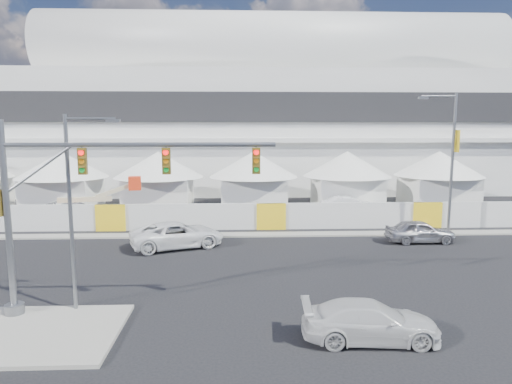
{
  "coord_description": "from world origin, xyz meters",
  "views": [
    {
      "loc": [
        3.48,
        -19.37,
        7.71
      ],
      "look_at": [
        4.67,
        10.0,
        3.51
      ],
      "focal_mm": 32.0,
      "sensor_mm": 36.0,
      "label": 1
    }
  ],
  "objects_px": {
    "sedan_silver": "(420,231)",
    "streetlight_curb": "(450,154)",
    "lot_car_c": "(77,211)",
    "boom_lift": "(78,214)",
    "traffic_mast": "(64,207)",
    "streetlight_median": "(75,200)",
    "lot_car_a": "(349,206)",
    "pickup_near": "(370,321)",
    "pickup_curb": "(177,235)"
  },
  "relations": [
    {
      "from": "sedan_silver",
      "to": "streetlight_curb",
      "type": "bearing_deg",
      "value": -49.8
    },
    {
      "from": "lot_car_c",
      "to": "boom_lift",
      "type": "xyz_separation_m",
      "value": [
        1.18,
        -3.23,
        0.34
      ]
    },
    {
      "from": "sedan_silver",
      "to": "traffic_mast",
      "type": "xyz_separation_m",
      "value": [
        -19.11,
        -11.32,
        3.77
      ]
    },
    {
      "from": "lot_car_c",
      "to": "streetlight_median",
      "type": "xyz_separation_m",
      "value": [
        7.01,
        -20.04,
        4.1
      ]
    },
    {
      "from": "boom_lift",
      "to": "lot_car_a",
      "type": "bearing_deg",
      "value": -0.73
    },
    {
      "from": "sedan_silver",
      "to": "streetlight_curb",
      "type": "relative_size",
      "value": 0.45
    },
    {
      "from": "lot_car_a",
      "to": "sedan_silver",
      "type": "bearing_deg",
      "value": -168.79
    },
    {
      "from": "boom_lift",
      "to": "pickup_near",
      "type": "bearing_deg",
      "value": -59.76
    },
    {
      "from": "lot_car_c",
      "to": "pickup_near",
      "type": "bearing_deg",
      "value": -130.57
    },
    {
      "from": "lot_car_a",
      "to": "traffic_mast",
      "type": "relative_size",
      "value": 0.45
    },
    {
      "from": "pickup_near",
      "to": "lot_car_c",
      "type": "height_order",
      "value": "pickup_near"
    },
    {
      "from": "traffic_mast",
      "to": "boom_lift",
      "type": "distance_m",
      "value": 18.47
    },
    {
      "from": "lot_car_a",
      "to": "traffic_mast",
      "type": "xyz_separation_m",
      "value": [
        -16.71,
        -21.17,
        3.73
      ]
    },
    {
      "from": "sedan_silver",
      "to": "pickup_curb",
      "type": "relative_size",
      "value": 0.76
    },
    {
      "from": "sedan_silver",
      "to": "pickup_near",
      "type": "distance_m",
      "value": 15.78
    },
    {
      "from": "pickup_near",
      "to": "boom_lift",
      "type": "bearing_deg",
      "value": 44.25
    },
    {
      "from": "streetlight_median",
      "to": "boom_lift",
      "type": "height_order",
      "value": "streetlight_median"
    },
    {
      "from": "pickup_near",
      "to": "lot_car_c",
      "type": "bearing_deg",
      "value": 41.87
    },
    {
      "from": "pickup_curb",
      "to": "streetlight_curb",
      "type": "relative_size",
      "value": 0.59
    },
    {
      "from": "lot_car_c",
      "to": "streetlight_curb",
      "type": "height_order",
      "value": "streetlight_curb"
    },
    {
      "from": "streetlight_curb",
      "to": "traffic_mast",
      "type": "bearing_deg",
      "value": -147.97
    },
    {
      "from": "lot_car_a",
      "to": "boom_lift",
      "type": "relative_size",
      "value": 0.64
    },
    {
      "from": "sedan_silver",
      "to": "lot_car_a",
      "type": "relative_size",
      "value": 0.91
    },
    {
      "from": "pickup_near",
      "to": "streetlight_median",
      "type": "distance_m",
      "value": 12.48
    },
    {
      "from": "pickup_curb",
      "to": "boom_lift",
      "type": "bearing_deg",
      "value": 31.85
    },
    {
      "from": "pickup_curb",
      "to": "streetlight_median",
      "type": "height_order",
      "value": "streetlight_median"
    },
    {
      "from": "lot_car_c",
      "to": "streetlight_curb",
      "type": "relative_size",
      "value": 0.47
    },
    {
      "from": "sedan_silver",
      "to": "pickup_near",
      "type": "xyz_separation_m",
      "value": [
        -7.44,
        -13.92,
        -0.05
      ]
    },
    {
      "from": "traffic_mast",
      "to": "streetlight_curb",
      "type": "relative_size",
      "value": 1.1
    },
    {
      "from": "lot_car_a",
      "to": "streetlight_curb",
      "type": "height_order",
      "value": "streetlight_curb"
    },
    {
      "from": "sedan_silver",
      "to": "boom_lift",
      "type": "height_order",
      "value": "boom_lift"
    },
    {
      "from": "lot_car_a",
      "to": "streetlight_median",
      "type": "relative_size",
      "value": 0.61
    },
    {
      "from": "streetlight_median",
      "to": "boom_lift",
      "type": "distance_m",
      "value": 18.19
    },
    {
      "from": "streetlight_median",
      "to": "lot_car_c",
      "type": "bearing_deg",
      "value": 109.27
    },
    {
      "from": "sedan_silver",
      "to": "lot_car_a",
      "type": "distance_m",
      "value": 10.15
    },
    {
      "from": "pickup_near",
      "to": "traffic_mast",
      "type": "relative_size",
      "value": 0.45
    },
    {
      "from": "streetlight_median",
      "to": "boom_lift",
      "type": "relative_size",
      "value": 1.05
    },
    {
      "from": "sedan_silver",
      "to": "traffic_mast",
      "type": "distance_m",
      "value": 22.53
    },
    {
      "from": "traffic_mast",
      "to": "boom_lift",
      "type": "height_order",
      "value": "traffic_mast"
    },
    {
      "from": "lot_car_c",
      "to": "boom_lift",
      "type": "relative_size",
      "value": 0.61
    },
    {
      "from": "streetlight_curb",
      "to": "boom_lift",
      "type": "xyz_separation_m",
      "value": [
        -27.53,
        3.51,
        -4.81
      ]
    },
    {
      "from": "lot_car_a",
      "to": "lot_car_c",
      "type": "height_order",
      "value": "lot_car_a"
    },
    {
      "from": "pickup_near",
      "to": "streetlight_median",
      "type": "bearing_deg",
      "value": 78.33
    },
    {
      "from": "lot_car_c",
      "to": "streetlight_curb",
      "type": "bearing_deg",
      "value": -92.34
    },
    {
      "from": "traffic_mast",
      "to": "streetlight_median",
      "type": "xyz_separation_m",
      "value": [
        0.27,
        0.45,
        0.24
      ]
    },
    {
      "from": "lot_car_a",
      "to": "boom_lift",
      "type": "distance_m",
      "value": 22.62
    },
    {
      "from": "pickup_curb",
      "to": "pickup_near",
      "type": "distance_m",
      "value": 15.9
    },
    {
      "from": "sedan_silver",
      "to": "pickup_curb",
      "type": "xyz_separation_m",
      "value": [
        -16.13,
        -0.6,
        0.06
      ]
    },
    {
      "from": "pickup_curb",
      "to": "lot_car_c",
      "type": "relative_size",
      "value": 1.27
    },
    {
      "from": "lot_car_c",
      "to": "traffic_mast",
      "type": "bearing_deg",
      "value": -150.93
    }
  ]
}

